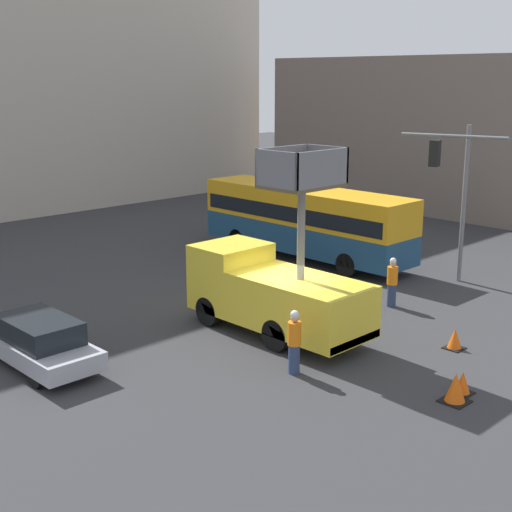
{
  "coord_description": "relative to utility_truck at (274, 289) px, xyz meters",
  "views": [
    {
      "loc": [
        -15.71,
        -14.58,
        8.07
      ],
      "look_at": [
        -0.14,
        1.37,
        2.41
      ],
      "focal_mm": 50.0,
      "sensor_mm": 36.0,
      "label": 1
    }
  ],
  "objects": [
    {
      "name": "ground_plane",
      "position": [
        0.14,
        -0.55,
        -1.46
      ],
      "size": [
        120.0,
        120.0,
        0.0
      ],
      "primitive_type": "plane",
      "color": "#333335"
    },
    {
      "name": "building_backdrop_side",
      "position": [
        25.36,
        5.82,
        3.14
      ],
      "size": [
        10.0,
        28.0,
        9.21
      ],
      "color": "gray",
      "rests_on": "ground_plane"
    },
    {
      "name": "utility_truck",
      "position": [
        0.0,
        0.0,
        0.0
      ],
      "size": [
        2.36,
        6.28,
        6.02
      ],
      "color": "yellow",
      "rests_on": "ground_plane"
    },
    {
      "name": "city_bus",
      "position": [
        8.03,
        5.85,
        0.4
      ],
      "size": [
        2.48,
        10.65,
        3.19
      ],
      "rotation": [
        0.0,
        0.0,
        1.82
      ],
      "color": "navy",
      "rests_on": "ground_plane"
    },
    {
      "name": "traffic_light_pole",
      "position": [
        8.3,
        -1.34,
        2.79
      ],
      "size": [
        4.09,
        3.84,
        6.24
      ],
      "color": "slate",
      "rests_on": "ground_plane"
    },
    {
      "name": "road_worker_near_truck",
      "position": [
        -1.9,
        -2.64,
        -0.54
      ],
      "size": [
        0.38,
        0.38,
        1.85
      ],
      "rotation": [
        0.0,
        0.0,
        2.51
      ],
      "color": "navy",
      "rests_on": "ground_plane"
    },
    {
      "name": "road_worker_directing",
      "position": [
        4.99,
        -1.04,
        -0.56
      ],
      "size": [
        0.38,
        0.38,
        1.8
      ],
      "rotation": [
        0.0,
        0.0,
        1.56
      ],
      "color": "navy",
      "rests_on": "ground_plane"
    },
    {
      "name": "traffic_cone_near_truck",
      "position": [
        0.28,
        -6.6,
        -1.18
      ],
      "size": [
        0.53,
        0.53,
        0.6
      ],
      "color": "black",
      "rests_on": "ground_plane"
    },
    {
      "name": "traffic_cone_mid_road",
      "position": [
        2.96,
        -4.8,
        -1.16
      ],
      "size": [
        0.56,
        0.56,
        0.64
      ],
      "color": "black",
      "rests_on": "ground_plane"
    },
    {
      "name": "traffic_cone_far_side",
      "position": [
        -0.3,
        -6.73,
        -1.1
      ],
      "size": [
        0.68,
        0.68,
        0.78
      ],
      "color": "black",
      "rests_on": "ground_plane"
    },
    {
      "name": "parked_car_curbside",
      "position": [
        -6.71,
        2.89,
        -0.73
      ],
      "size": [
        1.79,
        4.71,
        1.45
      ],
      "color": "#A8A8B2",
      "rests_on": "ground_plane"
    }
  ]
}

